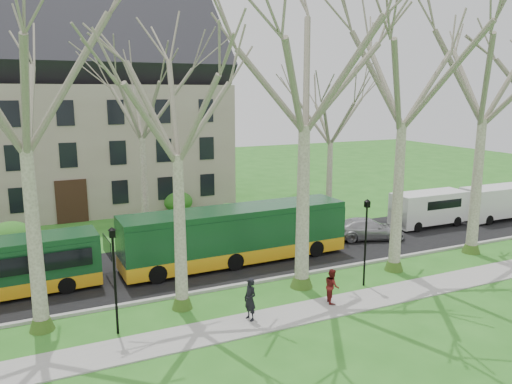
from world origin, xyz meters
TOP-DOWN VIEW (x-y plane):
  - ground at (0.00, 0.00)m, footprint 120.00×120.00m
  - sidewalk at (0.00, -2.50)m, footprint 70.00×2.00m
  - road at (0.00, 5.50)m, footprint 80.00×8.00m
  - curb at (0.00, 1.50)m, footprint 80.00×0.25m
  - building at (-6.00, 24.00)m, footprint 26.50×12.20m
  - tree_row_verge at (0.00, 0.30)m, footprint 49.00×7.00m
  - tree_row_far at (-1.33, 11.00)m, footprint 33.00×7.00m
  - lamp_row at (-0.00, -1.00)m, footprint 36.22×0.22m
  - hedges at (-4.67, 14.00)m, footprint 30.60×8.60m
  - bus_follow at (1.56, 4.80)m, footprint 12.87×2.94m
  - sedan at (11.01, 5.30)m, footprint 5.05×3.25m
  - van_a at (16.93, 6.11)m, footprint 5.63×2.11m
  - van_b at (22.95, 5.38)m, footprint 5.76×2.19m
  - pedestrian_a at (-0.74, -2.19)m, footprint 0.57×0.74m
  - pedestrian_b at (3.35, -2.14)m, footprint 0.79×0.91m

SIDE VIEW (x-z plane):
  - ground at x=0.00m, z-range 0.00..0.00m
  - sidewalk at x=0.00m, z-range 0.00..0.06m
  - road at x=0.00m, z-range 0.00..0.06m
  - curb at x=0.00m, z-range 0.00..0.14m
  - sedan at x=11.01m, z-range 0.06..1.42m
  - pedestrian_b at x=3.35m, z-range 0.06..1.64m
  - pedestrian_a at x=-0.74m, z-range 0.06..1.87m
  - hedges at x=-4.67m, z-range 0.00..2.00m
  - van_a at x=16.93m, z-range 0.06..2.50m
  - van_b at x=22.95m, z-range 0.06..2.55m
  - bus_follow at x=1.56m, z-range 0.06..3.27m
  - lamp_row at x=0.00m, z-range 0.42..4.72m
  - tree_row_far at x=-1.33m, z-range 0.00..12.00m
  - tree_row_verge at x=0.00m, z-range 0.00..14.00m
  - building at x=-6.00m, z-range 0.07..16.07m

